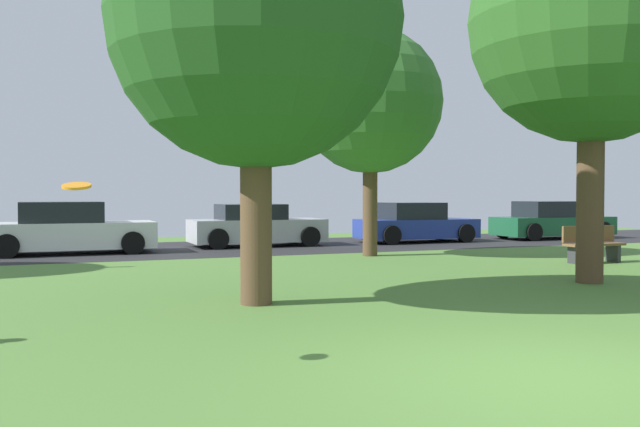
% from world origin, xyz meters
% --- Properties ---
extents(ground_plane, '(44.00, 44.00, 0.00)m').
position_xyz_m(ground_plane, '(0.00, 0.00, 0.00)').
color(ground_plane, '#547F38').
extents(road_strip, '(44.00, 6.40, 0.01)m').
position_xyz_m(road_strip, '(0.00, 16.00, 0.00)').
color(road_strip, '#28282B').
rests_on(road_strip, ground_plane).
extents(maple_tree_far, '(4.60, 4.60, 7.25)m').
position_xyz_m(maple_tree_far, '(5.23, 5.23, 4.92)').
color(maple_tree_far, brown).
rests_on(maple_tree_far, ground_plane).
extents(oak_tree_left, '(3.90, 3.90, 6.13)m').
position_xyz_m(oak_tree_left, '(3.85, 11.86, 4.16)').
color(oak_tree_left, brown).
rests_on(oak_tree_left, ground_plane).
extents(maple_tree_near, '(4.49, 4.49, 6.55)m').
position_xyz_m(maple_tree_near, '(-1.37, 5.18, 4.29)').
color(maple_tree_near, brown).
rests_on(maple_tree_near, ground_plane).
extents(frisbee_disc, '(0.33, 0.33, 0.08)m').
position_xyz_m(frisbee_disc, '(-4.10, 1.97, 1.77)').
color(frisbee_disc, orange).
extents(parked_car_white, '(4.56, 2.03, 1.46)m').
position_xyz_m(parked_car_white, '(-3.71, 15.61, 0.67)').
color(parked_car_white, white).
rests_on(parked_car_white, ground_plane).
extents(parked_car_silver, '(4.25, 1.96, 1.35)m').
position_xyz_m(parked_car_silver, '(1.97, 16.30, 0.62)').
color(parked_car_silver, '#B7B7BC').
rests_on(parked_car_silver, ground_plane).
extents(parked_car_blue, '(4.11, 1.96, 1.38)m').
position_xyz_m(parked_car_blue, '(7.63, 15.99, 0.62)').
color(parked_car_blue, '#233893').
rests_on(parked_car_blue, ground_plane).
extents(parked_car_green, '(4.55, 1.95, 1.40)m').
position_xyz_m(parked_car_green, '(13.29, 15.69, 0.64)').
color(parked_car_green, '#195633').
rests_on(parked_car_green, ground_plane).
extents(park_bench, '(1.60, 0.45, 0.90)m').
position_xyz_m(park_bench, '(8.09, 8.16, 0.46)').
color(park_bench, brown).
rests_on(park_bench, ground_plane).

